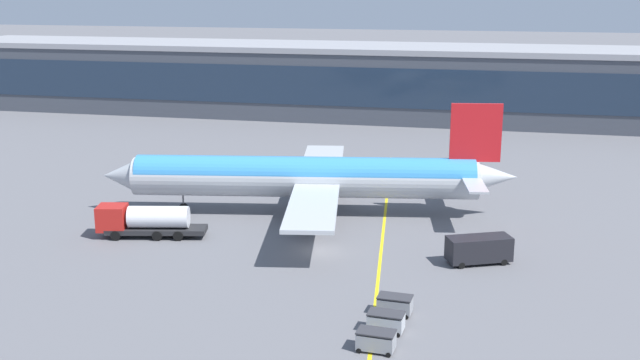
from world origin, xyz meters
TOP-DOWN VIEW (x-y plane):
  - ground_plane at (0.00, 0.00)m, footprint 700.00×700.00m
  - apron_lead_in_line at (5.57, 2.00)m, footprint 8.98×79.56m
  - terminal_building at (-5.70, 76.11)m, footprint 169.98×20.13m
  - main_airliner at (-4.11, 11.55)m, footprint 45.43×36.15m
  - fuel_tanker at (-18.18, 0.29)m, footprint 11.08×4.67m
  - lavatory_truck at (14.67, 0.01)m, footprint 6.23×4.48m
  - baggage_cart_0 at (8.25, -19.07)m, footprint 2.76×1.80m
  - baggage_cart_1 at (8.50, -15.88)m, footprint 2.76×1.80m
  - baggage_cart_2 at (8.74, -12.69)m, footprint 2.76×1.80m

SIDE VIEW (x-z plane):
  - ground_plane at x=0.00m, z-range 0.00..0.00m
  - apron_lead_in_line at x=5.57m, z-range 0.00..0.01m
  - baggage_cart_0 at x=8.25m, z-range 0.04..1.52m
  - baggage_cart_1 at x=8.50m, z-range 0.04..1.52m
  - baggage_cart_2 at x=8.74m, z-range 0.04..1.52m
  - lavatory_truck at x=14.67m, z-range 0.17..2.67m
  - fuel_tanker at x=-18.18m, z-range 0.12..3.37m
  - main_airliner at x=-4.11m, z-range -1.99..10.48m
  - terminal_building at x=-5.70m, z-range 0.02..13.46m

